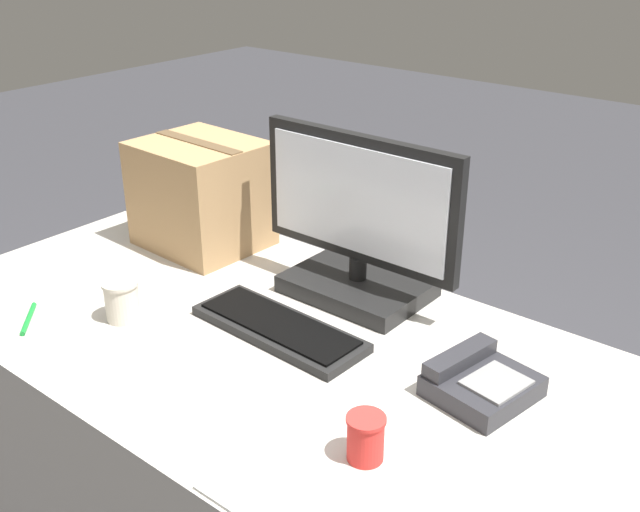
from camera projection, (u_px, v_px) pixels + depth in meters
office_desk at (278, 469)px, 1.86m from camera, size 1.80×0.90×0.75m
monitor at (358, 235)px, 1.82m from camera, size 0.55×0.25×0.41m
keyboard at (279, 328)px, 1.71m from camera, size 0.44×0.17×0.03m
desk_phone at (480, 382)px, 1.49m from camera, size 0.21×0.22×0.07m
paper_cup_left at (122, 300)px, 1.76m from camera, size 0.09×0.09×0.10m
paper_cup_right at (366, 438)px, 1.31m from camera, size 0.07×0.07×0.09m
cardboard_box at (201, 194)px, 2.11m from camera, size 0.34×0.30×0.31m
pen_marker at (28, 319)px, 1.77m from camera, size 0.11×0.10×0.01m
sticky_note_pad at (233, 485)px, 1.26m from camera, size 0.09×0.09×0.01m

